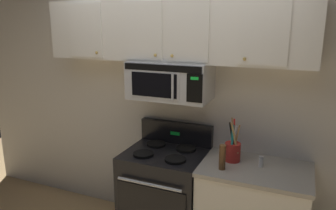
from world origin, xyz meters
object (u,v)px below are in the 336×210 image
utensil_crock_red (233,150)px  salt_shaker (261,162)px  over_range_microwave (170,80)px  pepper_mill (222,157)px  stove_range (165,193)px

utensil_crock_red → salt_shaker: (0.25, -0.03, -0.06)m
over_range_microwave → salt_shaker: size_ratio=8.07×
over_range_microwave → pepper_mill: 0.86m
over_range_microwave → pepper_mill: bearing=-24.2°
utensil_crock_red → salt_shaker: utensil_crock_red is taller
over_range_microwave → salt_shaker: 1.08m
utensil_crock_red → pepper_mill: 0.21m
salt_shaker → over_range_microwave: bearing=174.6°
salt_shaker → pepper_mill: pepper_mill is taller
utensil_crock_red → salt_shaker: size_ratio=4.13×
stove_range → utensil_crock_red: (0.63, 0.06, 0.54)m
over_range_microwave → pepper_mill: over_range_microwave is taller
over_range_microwave → utensil_crock_red: bearing=-5.0°
over_range_microwave → utensil_crock_red: size_ratio=1.95×
stove_range → over_range_microwave: 1.11m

